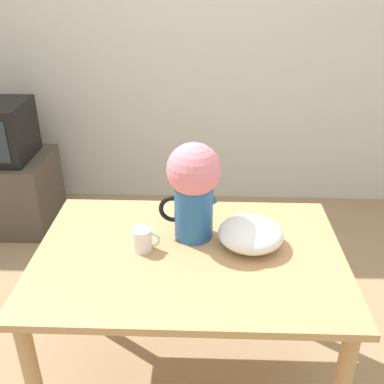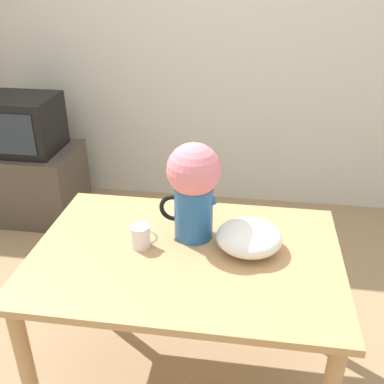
{
  "view_description": "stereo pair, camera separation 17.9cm",
  "coord_description": "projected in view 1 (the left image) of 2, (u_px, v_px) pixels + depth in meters",
  "views": [
    {
      "loc": [
        0.04,
        -1.54,
        1.76
      ],
      "look_at": [
        -0.02,
        0.05,
        0.94
      ],
      "focal_mm": 42.0,
      "sensor_mm": 36.0,
      "label": 1
    },
    {
      "loc": [
        0.22,
        -1.52,
        1.76
      ],
      "look_at": [
        -0.02,
        0.05,
        0.94
      ],
      "focal_mm": 42.0,
      "sensor_mm": 36.0,
      "label": 2
    }
  ],
  "objects": [
    {
      "name": "ground_plane",
      "position": [
        196.0,
        369.0,
        2.18
      ],
      "size": [
        12.0,
        12.0,
        0.0
      ],
      "primitive_type": "plane",
      "color": "#9E7F5B"
    },
    {
      "name": "wall_back",
      "position": [
        203.0,
        33.0,
        3.19
      ],
      "size": [
        8.0,
        0.05,
        2.6
      ],
      "color": "silver",
      "rests_on": "ground_plane"
    },
    {
      "name": "table",
      "position": [
        189.0,
        274.0,
        1.83
      ],
      "size": [
        1.22,
        0.84,
        0.73
      ],
      "color": "tan",
      "rests_on": "ground_plane"
    },
    {
      "name": "flower_vase",
      "position": [
        194.0,
        185.0,
        1.78
      ],
      "size": [
        0.25,
        0.22,
        0.41
      ],
      "color": "#235B9E",
      "rests_on": "table"
    },
    {
      "name": "coffee_mug",
      "position": [
        143.0,
        240.0,
        1.77
      ],
      "size": [
        0.11,
        0.08,
        0.09
      ],
      "color": "white",
      "rests_on": "table"
    },
    {
      "name": "white_bowl",
      "position": [
        251.0,
        234.0,
        1.8
      ],
      "size": [
        0.26,
        0.26,
        0.11
      ],
      "color": "white",
      "rests_on": "table"
    },
    {
      "name": "tv_stand",
      "position": [
        5.0,
        191.0,
        3.26
      ],
      "size": [
        0.69,
        0.54,
        0.53
      ],
      "color": "#4C4238",
      "rests_on": "ground_plane"
    }
  ]
}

